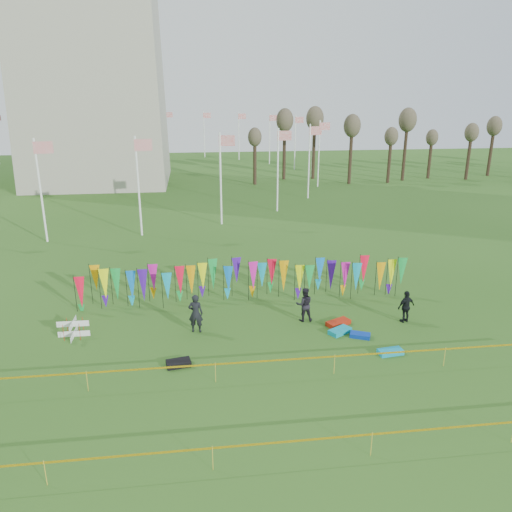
{
  "coord_description": "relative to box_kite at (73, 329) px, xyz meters",
  "views": [
    {
      "loc": [
        -2.48,
        -19.52,
        11.25
      ],
      "look_at": [
        0.81,
        6.0,
        2.76
      ],
      "focal_mm": 35.0,
      "sensor_mm": 36.0,
      "label": 1
    }
  ],
  "objects": [
    {
      "name": "box_kite",
      "position": [
        0.0,
        0.0,
        0.0
      ],
      "size": [
        0.77,
        0.77,
        0.85
      ],
      "rotation": [
        0.0,
        0.0,
        -0.01
      ],
      "color": "#B6160D",
      "rests_on": "ground"
    },
    {
      "name": "tree_line",
      "position": [
        40.42,
        40.95,
        5.74
      ],
      "size": [
        53.92,
        1.92,
        7.84
      ],
      "color": "#382A1C",
      "rests_on": "ground"
    },
    {
      "name": "kite_bag_red",
      "position": [
        13.01,
        -0.36,
        -0.31
      ],
      "size": [
        1.37,
        1.06,
        0.23
      ],
      "primitive_type": "cube",
      "rotation": [
        0.0,
        0.0,
        0.46
      ],
      "color": "#B3210B",
      "rests_on": "ground"
    },
    {
      "name": "caution_tape_near",
      "position": [
        8.2,
        -4.83,
        0.35
      ],
      "size": [
        26.0,
        0.02,
        0.9
      ],
      "color": "#FFC905",
      "rests_on": "ground"
    },
    {
      "name": "kite_bag_black",
      "position": [
        5.05,
        -3.34,
        -0.31
      ],
      "size": [
        1.13,
        0.78,
        0.24
      ],
      "primitive_type": "cube",
      "rotation": [
        0.0,
        0.0,
        0.19
      ],
      "color": "black",
      "rests_on": "ground"
    },
    {
      "name": "kite_bag_turquoise",
      "position": [
        12.83,
        -1.26,
        -0.31
      ],
      "size": [
        1.26,
        1.07,
        0.23
      ],
      "primitive_type": "cube",
      "rotation": [
        0.0,
        0.0,
        0.54
      ],
      "color": "#0B94AD",
      "rests_on": "ground"
    },
    {
      "name": "kite_bag_blue",
      "position": [
        13.68,
        -1.79,
        -0.33
      ],
      "size": [
        1.07,
        0.84,
        0.2
      ],
      "primitive_type": "cube",
      "rotation": [
        0.0,
        0.0,
        -0.41
      ],
      "color": "#0A34A9",
      "rests_on": "ground"
    },
    {
      "name": "kite_bag_teal",
      "position": [
        14.51,
        -3.53,
        -0.32
      ],
      "size": [
        1.17,
        0.67,
        0.21
      ],
      "primitive_type": "cube",
      "rotation": [
        0.0,
        0.0,
        0.13
      ],
      "color": "#0D9BC2",
      "rests_on": "ground"
    },
    {
      "name": "banner_row",
      "position": [
        8.7,
        3.55,
        0.9
      ],
      "size": [
        18.64,
        0.64,
        2.2
      ],
      "color": "black",
      "rests_on": "ground"
    },
    {
      "name": "ground",
      "position": [
        8.42,
        -3.05,
        -0.43
      ],
      "size": [
        160.0,
        160.0,
        0.0
      ],
      "primitive_type": "plane",
      "color": "#264F16",
      "rests_on": "ground"
    },
    {
      "name": "person_mid",
      "position": [
        11.39,
        0.37,
        0.47
      ],
      "size": [
        0.9,
        0.58,
        1.8
      ],
      "primitive_type": "imported",
      "rotation": [
        0.0,
        0.0,
        3.1
      ],
      "color": "black",
      "rests_on": "ground"
    },
    {
      "name": "caution_tape_far",
      "position": [
        8.2,
        -9.79,
        0.35
      ],
      "size": [
        26.0,
        0.02,
        0.9
      ],
      "color": "#FFC905",
      "rests_on": "ground"
    },
    {
      "name": "person_left",
      "position": [
        5.86,
        -0.18,
        0.56
      ],
      "size": [
        0.79,
        0.63,
        1.96
      ],
      "primitive_type": "imported",
      "rotation": [
        0.0,
        0.0,
        2.98
      ],
      "color": "black",
      "rests_on": "ground"
    },
    {
      "name": "flagpole_ring",
      "position": [
        -5.58,
        44.95,
        3.57
      ],
      "size": [
        57.4,
        56.16,
        8.0
      ],
      "color": "white",
      "rests_on": "ground"
    },
    {
      "name": "person_right",
      "position": [
        16.51,
        -0.44,
        0.42
      ],
      "size": [
        1.12,
        0.83,
        1.69
      ],
      "primitive_type": "imported",
      "rotation": [
        0.0,
        0.0,
        3.44
      ],
      "color": "black",
      "rests_on": "ground"
    }
  ]
}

